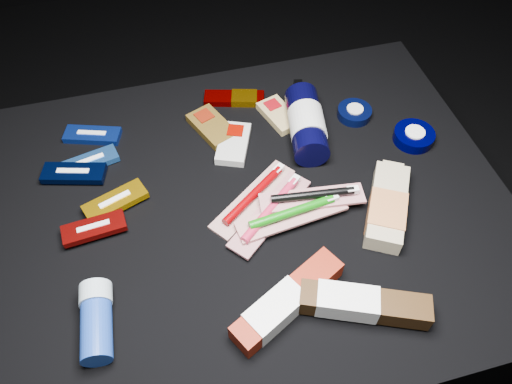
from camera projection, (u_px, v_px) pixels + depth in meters
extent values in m
plane|color=black|center=(251.00, 297.00, 1.26)|extent=(3.00, 3.00, 0.00)
cube|color=black|center=(251.00, 257.00, 1.10)|extent=(0.98, 0.78, 0.40)
cube|color=navy|center=(92.00, 135.00, 1.04)|extent=(0.12, 0.08, 0.01)
cube|color=silver|center=(92.00, 135.00, 1.04)|extent=(0.06, 0.03, 0.02)
cube|color=blue|center=(90.00, 162.00, 0.99)|extent=(0.11, 0.06, 0.01)
cube|color=white|center=(90.00, 161.00, 0.99)|extent=(0.06, 0.02, 0.01)
cube|color=black|center=(74.00, 173.00, 0.97)|extent=(0.13, 0.08, 0.01)
cube|color=white|center=(74.00, 173.00, 0.97)|extent=(0.06, 0.03, 0.02)
cube|color=#B98406|center=(115.00, 202.00, 0.92)|extent=(0.12, 0.08, 0.01)
cube|color=silver|center=(115.00, 201.00, 0.92)|extent=(0.06, 0.03, 0.02)
cube|color=maroon|center=(94.00, 228.00, 0.89)|extent=(0.11, 0.05, 0.01)
cube|color=silver|center=(94.00, 228.00, 0.88)|extent=(0.06, 0.02, 0.01)
cube|color=#503A12|center=(212.00, 127.00, 1.05)|extent=(0.10, 0.13, 0.02)
cube|color=#641608|center=(204.00, 119.00, 1.06)|extent=(0.04, 0.04, 0.02)
cube|color=beige|center=(233.00, 144.00, 1.02)|extent=(0.10, 0.12, 0.02)
cube|color=#670600|center=(236.00, 133.00, 1.04)|extent=(0.04, 0.04, 0.02)
cube|color=tan|center=(279.00, 115.00, 1.07)|extent=(0.08, 0.11, 0.02)
cube|color=maroon|center=(272.00, 107.00, 1.08)|extent=(0.04, 0.04, 0.02)
cube|color=#680000|center=(234.00, 98.00, 1.10)|extent=(0.14, 0.07, 0.01)
cube|color=#A76B06|center=(244.00, 98.00, 1.10)|extent=(0.07, 0.06, 0.02)
cylinder|color=black|center=(306.00, 124.00, 1.02)|extent=(0.10, 0.19, 0.07)
cylinder|color=beige|center=(307.00, 125.00, 1.01)|extent=(0.09, 0.09, 0.07)
cylinder|color=black|center=(300.00, 91.00, 1.08)|extent=(0.03, 0.03, 0.02)
cube|color=black|center=(299.00, 87.00, 1.10)|extent=(0.02, 0.03, 0.02)
cylinder|color=black|center=(354.00, 113.00, 1.07)|extent=(0.07, 0.07, 0.02)
cylinder|color=silver|center=(354.00, 112.00, 1.07)|extent=(0.04, 0.04, 0.02)
cylinder|color=black|center=(414.00, 136.00, 1.03)|extent=(0.08, 0.08, 0.02)
cylinder|color=white|center=(414.00, 136.00, 1.03)|extent=(0.04, 0.04, 0.03)
cube|color=tan|center=(387.00, 206.00, 0.91)|extent=(0.14, 0.19, 0.04)
cube|color=#BD713E|center=(386.00, 214.00, 0.90)|extent=(0.10, 0.10, 0.04)
cube|color=tan|center=(392.00, 170.00, 0.97)|extent=(0.04, 0.04, 0.03)
cylinder|color=navy|center=(96.00, 331.00, 0.76)|extent=(0.05, 0.10, 0.05)
cylinder|color=#9CAFB7|center=(96.00, 295.00, 0.80)|extent=(0.05, 0.04, 0.05)
cube|color=beige|center=(253.00, 199.00, 0.94)|extent=(0.19, 0.16, 0.01)
cylinder|color=#650003|center=(253.00, 195.00, 0.93)|extent=(0.14, 0.11, 0.02)
cube|color=white|center=(278.00, 169.00, 0.97)|extent=(0.03, 0.02, 0.01)
cube|color=beige|center=(270.00, 213.00, 0.91)|extent=(0.19, 0.17, 0.01)
cylinder|color=#B51E3F|center=(270.00, 209.00, 0.90)|extent=(0.14, 0.12, 0.02)
cube|color=white|center=(294.00, 181.00, 0.94)|extent=(0.03, 0.03, 0.01)
cube|color=silver|center=(292.00, 216.00, 0.90)|extent=(0.21, 0.07, 0.01)
cylinder|color=#0C6509|center=(292.00, 212.00, 0.89)|extent=(0.16, 0.04, 0.02)
cube|color=silver|center=(332.00, 199.00, 0.91)|extent=(0.02, 0.02, 0.01)
cube|color=beige|center=(312.00, 198.00, 0.92)|extent=(0.20, 0.07, 0.01)
cylinder|color=black|center=(313.00, 195.00, 0.91)|extent=(0.15, 0.03, 0.02)
cube|color=white|center=(353.00, 190.00, 0.91)|extent=(0.02, 0.02, 0.01)
cube|color=maroon|center=(288.00, 300.00, 0.80)|extent=(0.21, 0.14, 0.04)
cube|color=silver|center=(275.00, 311.00, 0.79)|extent=(0.11, 0.09, 0.04)
cube|color=black|center=(364.00, 304.00, 0.79)|extent=(0.21, 0.12, 0.04)
cube|color=silver|center=(347.00, 302.00, 0.79)|extent=(0.11, 0.08, 0.04)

